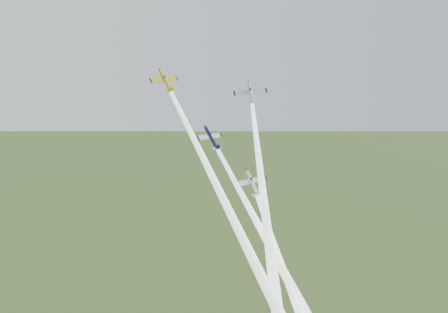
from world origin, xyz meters
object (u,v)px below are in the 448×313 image
Objects in this scene: plane_navy at (211,138)px; plane_silver_right at (251,93)px; plane_yellow at (165,81)px; plane_silver_low at (252,183)px.

plane_navy is 0.94× the size of plane_silver_right.
plane_yellow is at bearing -159.06° from plane_silver_right.
plane_yellow is 0.92× the size of plane_silver_right.
plane_navy is (9.91, -2.73, -13.03)m from plane_yellow.
plane_yellow is 0.97× the size of plane_navy.
plane_yellow is 22.22m from plane_silver_right.
plane_silver_right is at bearing -15.26° from plane_yellow.
plane_silver_low is (-5.01, -10.01, -19.75)m from plane_silver_right.
plane_silver_right is (12.07, 3.34, 9.85)m from plane_navy.
plane_silver_right is 0.99× the size of plane_silver_low.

